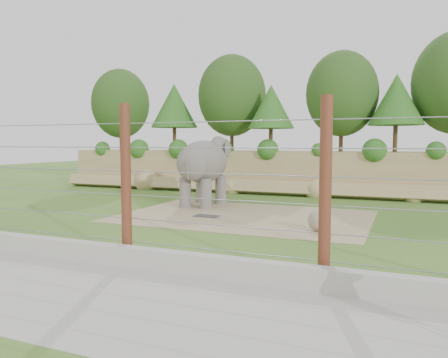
% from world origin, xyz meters
% --- Properties ---
extents(ground, '(90.00, 90.00, 0.00)m').
position_xyz_m(ground, '(0.00, 0.00, 0.00)').
color(ground, '#3F6725').
rests_on(ground, ground).
extents(back_embankment, '(30.00, 5.52, 8.77)m').
position_xyz_m(back_embankment, '(0.59, 12.68, 3.97)').
color(back_embankment, '#9C8E59').
rests_on(back_embankment, ground).
extents(dirt_patch, '(10.00, 7.00, 0.02)m').
position_xyz_m(dirt_patch, '(0.50, 3.00, 0.01)').
color(dirt_patch, tan).
rests_on(dirt_patch, ground).
extents(drain_grate, '(1.00, 0.60, 0.03)m').
position_xyz_m(drain_grate, '(-0.88, 2.26, 0.04)').
color(drain_grate, '#262628').
rests_on(drain_grate, dirt_patch).
extents(elephant, '(1.75, 4.05, 3.27)m').
position_xyz_m(elephant, '(-2.37, 5.14, 1.64)').
color(elephant, '#69615D').
rests_on(elephant, ground).
extents(stone_ball, '(0.74, 0.74, 0.74)m').
position_xyz_m(stone_ball, '(3.90, 1.00, 0.39)').
color(stone_ball, '#7D725D').
rests_on(stone_ball, dirt_patch).
extents(retaining_wall, '(26.00, 0.35, 0.50)m').
position_xyz_m(retaining_wall, '(0.00, -5.00, 0.25)').
color(retaining_wall, '#B1AEA4').
rests_on(retaining_wall, ground).
extents(walkway, '(26.00, 4.00, 0.01)m').
position_xyz_m(walkway, '(0.00, -7.00, 0.01)').
color(walkway, '#B1AEA4').
rests_on(walkway, ground).
extents(barrier_fence, '(20.26, 0.26, 4.00)m').
position_xyz_m(barrier_fence, '(0.00, -4.50, 2.00)').
color(barrier_fence, maroon).
rests_on(barrier_fence, ground).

